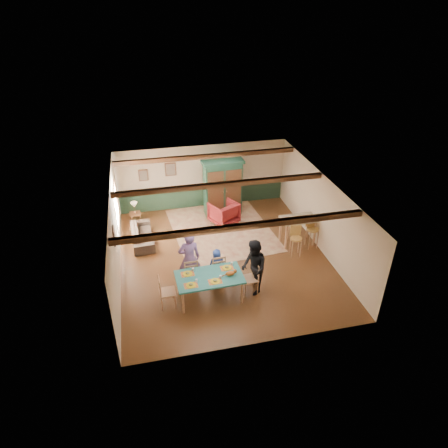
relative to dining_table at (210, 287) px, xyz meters
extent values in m
plane|color=#482714|center=(0.86, 1.96, -0.41)|extent=(8.00, 8.00, 0.00)
cube|color=beige|center=(0.86, 5.96, 0.94)|extent=(7.00, 0.02, 2.70)
cube|color=beige|center=(-2.64, 1.96, 0.94)|extent=(0.02, 8.00, 2.70)
cube|color=beige|center=(4.36, 1.96, 0.94)|extent=(0.02, 8.00, 2.70)
cube|color=silver|center=(0.86, 1.96, 2.29)|extent=(7.00, 8.00, 0.02)
cube|color=#1B3222|center=(0.86, 5.94, 0.04)|extent=(6.95, 0.03, 0.90)
cube|color=#331C0E|center=(0.86, -0.34, 2.20)|extent=(6.95, 0.16, 0.16)
cube|color=#331C0E|center=(0.86, 2.36, 2.20)|extent=(6.95, 0.16, 0.16)
cube|color=#331C0E|center=(0.86, 4.96, 2.20)|extent=(6.95, 0.16, 0.16)
imported|color=#7D5A9A|center=(-0.46, 0.86, 0.53)|extent=(0.70, 0.47, 1.88)
imported|color=black|center=(1.36, 0.04, 0.49)|extent=(0.71, 0.89, 1.80)
imported|color=navy|center=(0.41, 0.88, 0.14)|extent=(0.54, 0.36, 1.09)
cube|color=beige|center=(1.20, 3.81, -0.40)|extent=(3.97, 4.60, 0.01)
cube|color=#143223|center=(1.54, 5.11, 0.75)|extent=(1.67, 0.73, 2.33)
imported|color=#541016|center=(1.41, 4.34, 0.04)|extent=(1.29, 1.30, 0.89)
imported|color=#362922|center=(-1.83, 3.65, -0.13)|extent=(0.83, 1.94, 0.56)
camera|label=1|loc=(-1.62, -9.13, 7.67)|focal=32.00mm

